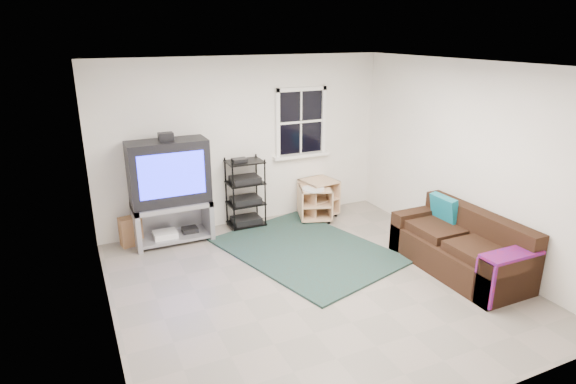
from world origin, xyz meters
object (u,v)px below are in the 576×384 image
sofa (461,249)px  tv_unit (169,183)px  side_table_left (317,196)px  av_rack (246,197)px  side_table_right (315,201)px

sofa → tv_unit: bearing=142.1°
tv_unit → side_table_left: (2.42, 0.06, -0.56)m
tv_unit → sofa: (3.16, -2.46, -0.59)m
av_rack → side_table_right: 1.14m
tv_unit → sofa: 4.05m
tv_unit → side_table_left: tv_unit is taller
tv_unit → side_table_right: (2.28, -0.12, -0.57)m
tv_unit → sofa: bearing=-37.9°
av_rack → side_table_left: (1.26, -0.02, -0.15)m
side_table_right → av_rack: bearing=170.3°
side_table_right → sofa: sofa is taller
av_rack → side_table_right: bearing=-9.7°
sofa → av_rack: bearing=128.2°
side_table_left → side_table_right: (-0.14, -0.17, -0.00)m
side_table_left → side_table_right: size_ratio=0.96×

